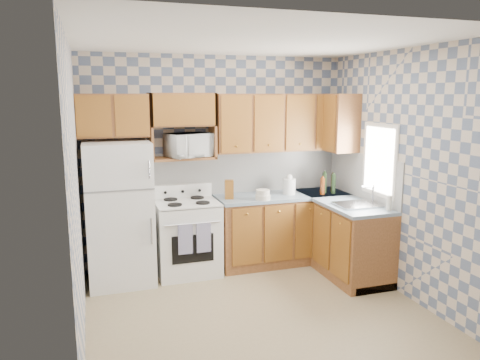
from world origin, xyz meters
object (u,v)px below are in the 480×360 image
object	(u,v)px
refrigerator	(119,213)
microwave	(189,145)
electric_kettle	(289,186)
stove_body	(187,238)

from	to	relation	value
refrigerator	microwave	distance (m)	1.17
refrigerator	microwave	bearing A→B (deg)	10.27
microwave	electric_kettle	distance (m)	1.43
stove_body	electric_kettle	xyz separation A→B (m)	(1.37, 0.00, 0.57)
refrigerator	stove_body	size ratio (longest dim) A/B	1.87
microwave	electric_kettle	size ratio (longest dim) A/B	2.56
refrigerator	electric_kettle	xyz separation A→B (m)	(2.18, 0.03, 0.18)
electric_kettle	microwave	bearing A→B (deg)	174.31
stove_body	microwave	distance (m)	1.16
microwave	stove_body	bearing A→B (deg)	-137.79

